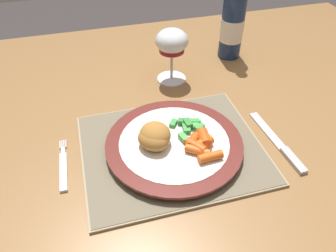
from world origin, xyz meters
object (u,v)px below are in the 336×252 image
fork (63,168)px  table_knife (281,146)px  bottle (233,21)px  wine_glass (172,44)px  dining_table (170,129)px  dinner_plate (174,144)px

fork → table_knife: bearing=-7.7°
bottle → fork: bearing=-146.1°
wine_glass → bottle: (0.20, 0.08, 0.00)m
fork → bottle: bearing=33.9°
table_knife → fork: bearing=172.3°
fork → bottle: bottle is taller
dining_table → table_knife: size_ratio=8.07×
dinner_plate → fork: size_ratio=2.01×
dining_table → bottle: bottle is taller
fork → bottle: size_ratio=0.48×
wine_glass → fork: bearing=-139.3°
wine_glass → bottle: bearing=21.7°
dining_table → fork: (-0.25, -0.14, 0.08)m
bottle → dining_table: bearing=-141.1°
dining_table → bottle: (0.23, 0.19, 0.18)m
table_knife → bottle: bottle is taller
wine_glass → bottle: size_ratio=0.49×
dining_table → wine_glass: size_ratio=11.08×
wine_glass → dining_table: bearing=-107.7°
dinner_plate → dining_table: bearing=77.3°
dinner_plate → bottle: bottle is taller
fork → table_knife: table_knife is taller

